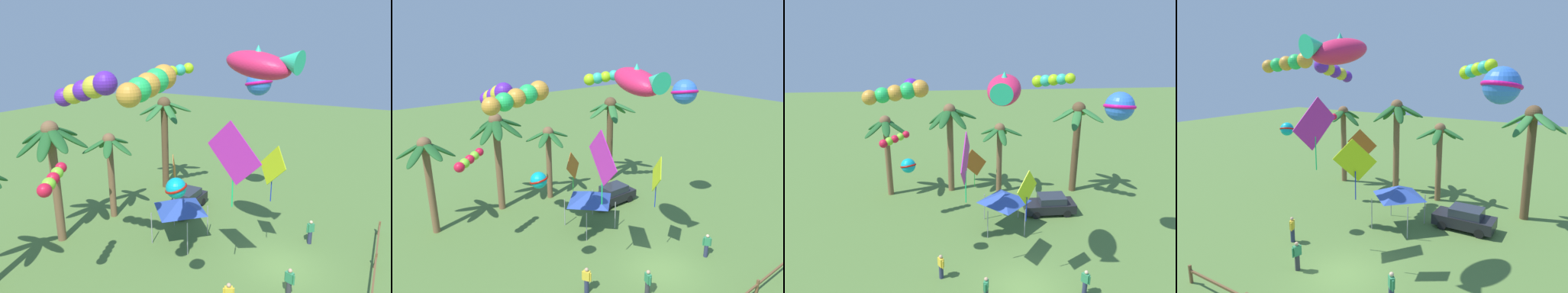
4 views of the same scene
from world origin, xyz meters
TOP-DOWN VIEW (x-y plane):
  - ground_plane at (0.00, 0.00)m, footprint 120.00×120.00m
  - palm_tree_0 at (6.68, 12.43)m, footprint 4.35×4.25m
  - palm_tree_1 at (0.09, 12.58)m, footprint 3.66×3.60m
  - palm_tree_2 at (-4.05, 13.27)m, footprint 4.37×4.57m
  - palm_tree_3 at (-9.33, 12.78)m, footprint 3.83×4.31m
  - parked_car_0 at (3.62, 8.48)m, footprint 3.92×1.78m
  - spectator_0 at (-4.72, 1.26)m, footprint 0.39×0.48m
  - spectator_1 at (-2.26, -0.91)m, footprint 0.33×0.53m
  - spectator_2 at (3.27, -0.77)m, footprint 0.43×0.43m
  - festival_tent at (-0.27, 6.63)m, footprint 2.86×2.86m
  - kite_tube_0 at (-6.30, 7.61)m, footprint 1.09×3.71m
  - kite_diamond_1 at (-2.46, 5.58)m, footprint 1.65×0.99m
  - kite_tube_2 at (-6.82, 3.75)m, footprint 3.68×1.39m
  - kite_diamond_3 at (0.16, 1.00)m, footprint 1.46×1.85m
  - kite_tube_4 at (-8.03, 8.31)m, footprint 2.07×1.27m
  - kite_diamond_5 at (-3.18, 1.88)m, footprint 0.63×2.95m
  - kite_ball_6 at (6.26, 4.12)m, footprint 2.49×2.50m
  - kite_tube_7 at (3.46, 9.66)m, footprint 2.79×2.37m
  - kite_ball_8 at (-6.44, 2.94)m, footprint 1.26×1.26m
  - kite_fish_9 at (-1.18, 1.43)m, footprint 2.41×4.20m

SIDE VIEW (x-z plane):
  - ground_plane at x=0.00m, z-range 0.00..0.00m
  - parked_car_0 at x=3.62m, z-range 0.00..1.51m
  - spectator_0 at x=-4.72m, z-range 0.02..1.61m
  - spectator_1 at x=-2.26m, z-range 0.02..1.61m
  - spectator_2 at x=3.27m, z-range 0.02..1.61m
  - festival_tent at x=-0.27m, z-range 1.04..3.89m
  - palm_tree_1 at x=0.09m, z-range 1.46..7.73m
  - palm_tree_3 at x=-9.33m, z-range 1.69..8.74m
  - kite_diamond_1 at x=-2.46m, z-range 4.24..6.89m
  - kite_diamond_3 at x=0.16m, z-range 4.19..7.41m
  - palm_tree_0 at x=6.68m, z-range 1.87..9.87m
  - palm_tree_2 at x=-4.05m, z-range 2.02..9.85m
  - kite_tube_4 at x=-8.03m, z-range 5.95..6.93m
  - kite_ball_8 at x=-6.44m, z-range 6.16..7.00m
  - kite_diamond_5 at x=-3.18m, z-range 5.16..9.35m
  - kite_ball_6 at x=6.26m, z-range 8.69..10.45m
  - kite_tube_0 at x=-6.30m, z-range 9.33..11.07m
  - kite_tube_7 at x=3.46m, z-range 9.64..10.91m
  - kite_tube_2 at x=-6.82m, z-range 10.04..11.33m
  - kite_fish_9 at x=-1.18m, z-range 10.33..12.13m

